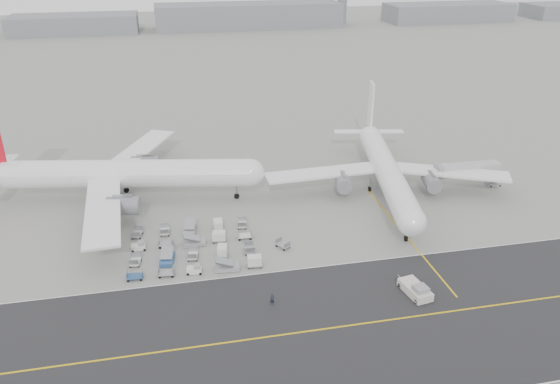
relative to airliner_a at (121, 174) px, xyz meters
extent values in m
plane|color=gray|center=(22.39, -31.39, -5.98)|extent=(700.00, 700.00, 0.00)
cube|color=#2C2C2E|center=(27.39, -49.39, -5.97)|extent=(220.00, 32.00, 0.02)
cube|color=gold|center=(27.39, -49.39, -5.95)|extent=(220.00, 0.30, 0.01)
cube|color=silver|center=(27.39, -33.59, -5.95)|extent=(220.00, 0.25, 0.01)
cube|color=gold|center=(52.39, -26.39, -5.96)|extent=(0.30, 40.00, 0.01)
cylinder|color=gray|center=(122.39, 233.61, 8.02)|extent=(6.00, 6.00, 28.00)
cylinder|color=white|center=(1.47, -0.27, 0.02)|extent=(51.26, 15.08, 5.85)
sphere|color=white|center=(26.57, -4.94, 0.02)|extent=(5.73, 5.73, 5.73)
cube|color=white|center=(-24.82, 9.84, 0.61)|extent=(4.46, 9.69, 0.25)
cube|color=white|center=(-2.57, -15.19, -0.71)|extent=(7.91, 28.34, 0.45)
cube|color=white|center=(3.07, 15.10, -0.71)|extent=(17.30, 28.07, 0.45)
cylinder|color=gray|center=(0.76, -10.91, -2.17)|extent=(6.78, 4.70, 3.63)
cylinder|color=gray|center=(4.63, 9.90, -2.17)|extent=(6.78, 4.70, 3.63)
cylinder|color=black|center=(23.51, -4.37, -5.42)|extent=(1.18, 0.69, 1.10)
cylinder|color=black|center=(-1.01, -3.38, -5.42)|extent=(1.18, 0.69, 1.10)
cylinder|color=black|center=(0.28, 3.52, -5.42)|extent=(1.18, 0.69, 1.10)
cylinder|color=gray|center=(23.51, -4.37, -3.89)|extent=(0.36, 0.36, 3.07)
cylinder|color=white|center=(55.38, -8.95, -0.63)|extent=(13.79, 45.63, 5.21)
sphere|color=white|center=(51.05, -31.27, -0.63)|extent=(5.11, 5.11, 5.11)
cone|color=white|center=(59.93, 14.46, -0.24)|extent=(6.30, 9.60, 4.69)
cube|color=white|center=(60.03, 15.00, 6.97)|extent=(1.44, 4.99, 11.09)
cube|color=white|center=(55.60, 16.15, -0.11)|extent=(8.64, 4.04, 0.25)
cube|color=white|center=(64.58, 14.40, -0.11)|extent=(8.64, 4.04, 0.25)
cube|color=white|center=(42.12, -5.25, -1.28)|extent=(25.21, 6.85, 0.45)
cube|color=white|center=(69.07, -10.48, -1.28)|extent=(24.96, 15.57, 0.45)
cylinder|color=gray|center=(45.92, -8.24, -2.59)|extent=(4.23, 6.06, 3.23)
cylinder|color=gray|center=(64.43, -11.84, -2.59)|extent=(4.23, 6.06, 3.23)
cylinder|color=black|center=(51.58, -28.55, -5.41)|extent=(0.71, 1.20, 1.13)
cylinder|color=black|center=(52.63, -6.72, -5.41)|extent=(0.71, 1.20, 1.13)
cylinder|color=black|center=(58.77, -7.91, -5.41)|extent=(0.71, 1.20, 1.13)
cylinder|color=gray|center=(51.58, -28.55, -4.04)|extent=(0.36, 0.36, 2.74)
cube|color=beige|center=(46.27, -44.15, -5.17)|extent=(3.80, 6.29, 1.33)
cube|color=#9A9A9F|center=(46.49, -45.47, -4.17)|extent=(2.38, 2.23, 0.85)
cylinder|color=gray|center=(45.66, -40.60, -5.50)|extent=(0.57, 2.46, 0.15)
cylinder|color=black|center=(45.44, -46.61, -5.55)|extent=(0.52, 0.91, 0.85)
cylinder|color=black|center=(47.87, -46.19, -5.55)|extent=(0.52, 0.91, 0.85)
cylinder|color=black|center=(44.67, -42.12, -5.55)|extent=(0.52, 0.91, 0.85)
cylinder|color=black|center=(47.10, -41.70, -5.55)|extent=(0.52, 0.91, 0.85)
cylinder|color=gray|center=(80.90, -9.40, -4.06)|extent=(1.53, 1.53, 3.83)
cube|color=#9A9A9F|center=(80.90, -9.40, -5.64)|extent=(2.56, 2.56, 0.67)
cube|color=#A1A1A5|center=(74.19, -9.22, -1.57)|extent=(14.45, 3.09, 2.49)
cube|color=#9A9A9F|center=(67.29, -9.02, -1.57)|extent=(1.24, 3.10, 2.88)
cylinder|color=black|center=(81.99, -8.38, -5.69)|extent=(0.30, 0.58, 0.58)
imported|color=black|center=(23.82, -42.32, -5.00)|extent=(0.75, 0.53, 1.96)
camera|label=1|loc=(11.09, -108.91, 45.21)|focal=35.00mm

